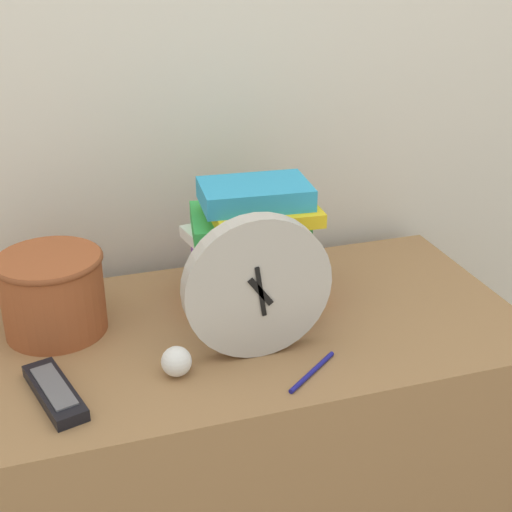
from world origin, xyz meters
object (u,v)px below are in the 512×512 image
Objects in this scene: desk_clock at (258,287)px; book_stack at (254,245)px; crumpled_paper_ball at (176,361)px; pen at (312,372)px; basket at (52,291)px; tv_remote at (55,392)px.

book_stack is at bearing 74.17° from desk_clock.
pen is at bearing -17.35° from crumpled_paper_ball.
basket reaches higher than tv_remote.
book_stack is 2.40× the size of pen.
book_stack is 0.29m from pen.
book_stack is at bearing 92.98° from pen.
desk_clock is 0.37m from basket.
tv_remote is at bearing 171.37° from pen.
desk_clock reaches higher than book_stack.
crumpled_paper_ball is (0.18, -0.20, -0.05)m from basket.
crumpled_paper_ball reaches higher than tv_remote.
desk_clock is at bearing -105.83° from book_stack.
desk_clock is at bearing 126.48° from pen.
basket is at bearing 85.57° from tv_remote.
desk_clock is at bearing -29.28° from basket.
basket is at bearing 145.24° from pen.
tv_remote is at bearing -175.43° from desk_clock.
crumpled_paper_ball is at bearing -171.15° from desk_clock.
crumpled_paper_ball is at bearing -133.98° from book_stack.
tv_remote is at bearing -178.67° from crumpled_paper_ball.
book_stack is at bearing 0.05° from basket.
pen is (0.38, -0.27, -0.07)m from basket.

